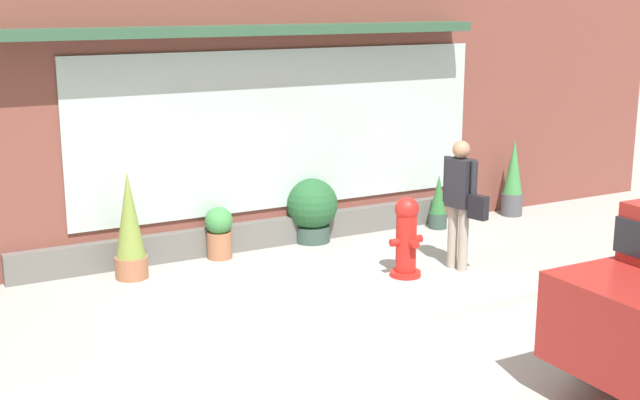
# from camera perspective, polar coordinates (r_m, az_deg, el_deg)

# --- Properties ---
(ground_plane) EXTENTS (60.00, 60.00, 0.00)m
(ground_plane) POSITION_cam_1_polar(r_m,az_deg,el_deg) (8.70, 3.37, -8.19)
(ground_plane) COLOR #9E9B93
(curb_strip) EXTENTS (14.00, 0.24, 0.12)m
(curb_strip) POSITION_cam_1_polar(r_m,az_deg,el_deg) (8.52, 4.09, -8.24)
(curb_strip) COLOR #B2B2AD
(curb_strip) RESTS_ON ground_plane
(storefront) EXTENTS (14.00, 0.81, 4.86)m
(storefront) POSITION_cam_1_polar(r_m,az_deg,el_deg) (10.95, -5.34, 9.11)
(storefront) COLOR brown
(storefront) RESTS_ON ground_plane
(fire_hydrant) EXTENTS (0.42, 0.39, 0.95)m
(fire_hydrant) POSITION_cam_1_polar(r_m,az_deg,el_deg) (10.00, 5.74, -2.40)
(fire_hydrant) COLOR red
(fire_hydrant) RESTS_ON ground_plane
(pedestrian_with_handbag) EXTENTS (0.27, 0.65, 1.56)m
(pedestrian_with_handbag) POSITION_cam_1_polar(r_m,az_deg,el_deg) (10.23, 9.33, 0.23)
(pedestrian_with_handbag) COLOR #9E9384
(pedestrian_with_handbag) RESTS_ON ground_plane
(potted_plant_window_right) EXTENTS (0.68, 0.68, 0.85)m
(potted_plant_window_right) POSITION_cam_1_polar(r_m,az_deg,el_deg) (11.37, -0.54, -0.55)
(potted_plant_window_right) COLOR #33473D
(potted_plant_window_right) RESTS_ON ground_plane
(potted_plant_corner_tall) EXTENTS (0.31, 0.31, 1.14)m
(potted_plant_corner_tall) POSITION_cam_1_polar(r_m,az_deg,el_deg) (13.03, 12.67, 1.34)
(potted_plant_corner_tall) COLOR #4C4C51
(potted_plant_corner_tall) RESTS_ON ground_plane
(potted_plant_window_left) EXTENTS (0.35, 0.35, 0.65)m
(potted_plant_window_left) POSITION_cam_1_polar(r_m,az_deg,el_deg) (10.75, -6.70, -2.08)
(potted_plant_window_left) COLOR #9E6042
(potted_plant_window_left) RESTS_ON ground_plane
(potted_plant_by_entrance) EXTENTS (0.38, 0.38, 1.26)m
(potted_plant_by_entrance) POSITION_cam_1_polar(r_m,az_deg,el_deg) (10.10, -12.50, -1.79)
(potted_plant_by_entrance) COLOR #9E6042
(potted_plant_by_entrance) RESTS_ON ground_plane
(potted_plant_trailing_edge) EXTENTS (0.26, 0.26, 0.76)m
(potted_plant_trailing_edge) POSITION_cam_1_polar(r_m,az_deg,el_deg) (12.16, 7.85, -0.19)
(potted_plant_trailing_edge) COLOR #33473D
(potted_plant_trailing_edge) RESTS_ON ground_plane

